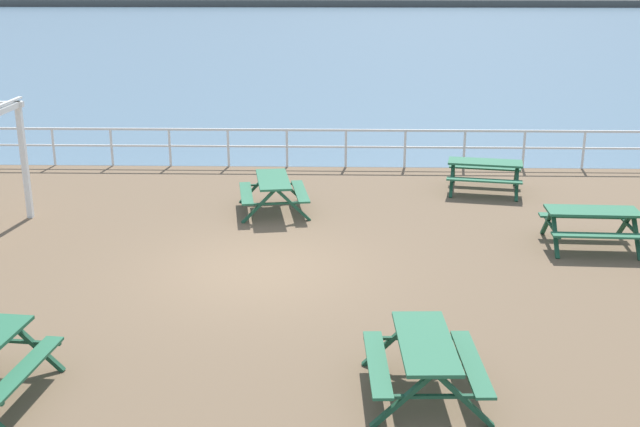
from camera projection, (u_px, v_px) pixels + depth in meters
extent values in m
cube|color=brown|center=(260.00, 274.00, 14.64)|extent=(30.00, 24.00, 0.20)
cube|color=slate|center=(323.00, 33.00, 64.84)|extent=(142.00, 90.00, 0.01)
cube|color=#4C4C47|center=(330.00, 6.00, 105.79)|extent=(142.00, 6.00, 1.80)
cube|color=white|center=(287.00, 130.00, 21.67)|extent=(23.00, 0.06, 0.06)
cube|color=white|center=(287.00, 147.00, 21.81)|extent=(23.00, 0.05, 0.05)
cylinder|color=white|center=(54.00, 147.00, 21.99)|extent=(0.07, 0.07, 1.05)
cylinder|color=white|center=(112.00, 147.00, 21.95)|extent=(0.07, 0.07, 1.05)
cylinder|color=white|center=(170.00, 148.00, 21.91)|extent=(0.07, 0.07, 1.05)
cylinder|color=white|center=(228.00, 148.00, 21.87)|extent=(0.07, 0.07, 1.05)
cylinder|color=white|center=(287.00, 148.00, 21.83)|extent=(0.07, 0.07, 1.05)
cylinder|color=white|center=(346.00, 149.00, 21.79)|extent=(0.07, 0.07, 1.05)
cylinder|color=white|center=(405.00, 149.00, 21.75)|extent=(0.07, 0.07, 1.05)
cylinder|color=white|center=(464.00, 149.00, 21.71)|extent=(0.07, 0.07, 1.05)
cylinder|color=white|center=(524.00, 150.00, 21.67)|extent=(0.07, 0.07, 1.05)
cylinder|color=white|center=(583.00, 150.00, 21.63)|extent=(0.07, 0.07, 1.05)
cube|color=#286B47|center=(485.00, 162.00, 19.37)|extent=(1.90, 1.02, 0.05)
cube|color=#286B47|center=(485.00, 168.00, 20.04)|extent=(1.82, 0.58, 0.04)
cube|color=#286B47|center=(484.00, 180.00, 18.88)|extent=(1.82, 0.58, 0.04)
cube|color=#1E5035|center=(516.00, 175.00, 19.68)|extent=(0.22, 0.79, 0.79)
cube|color=#1E5035|center=(517.00, 183.00, 18.98)|extent=(0.22, 0.79, 0.79)
cube|color=#1E5035|center=(517.00, 177.00, 19.32)|extent=(0.33, 1.49, 0.04)
cube|color=#1E5035|center=(453.00, 172.00, 19.99)|extent=(0.22, 0.79, 0.79)
cube|color=#1E5035|center=(452.00, 179.00, 19.29)|extent=(0.22, 0.79, 0.79)
cube|color=#1E5035|center=(453.00, 174.00, 19.62)|extent=(0.33, 1.49, 0.04)
cube|color=#286B47|center=(273.00, 180.00, 17.81)|extent=(0.97, 1.89, 0.05)
cube|color=#286B47|center=(246.00, 193.00, 17.83)|extent=(0.53, 1.82, 0.04)
cube|color=#286B47|center=(300.00, 191.00, 17.98)|extent=(0.53, 1.82, 0.04)
cube|color=#1E5035|center=(255.00, 187.00, 18.62)|extent=(0.80, 0.20, 0.79)
cube|color=#1E5035|center=(287.00, 186.00, 18.71)|extent=(0.80, 0.20, 0.79)
cube|color=#1E5035|center=(271.00, 185.00, 18.65)|extent=(1.49, 0.29, 0.04)
cube|color=#1E5035|center=(259.00, 206.00, 17.14)|extent=(0.80, 0.20, 0.79)
cube|color=#1E5035|center=(293.00, 205.00, 17.23)|extent=(0.80, 0.20, 0.79)
cube|color=#1E5035|center=(276.00, 203.00, 17.17)|extent=(1.49, 0.29, 0.04)
cube|color=#286B47|center=(593.00, 211.00, 15.55)|extent=(1.83, 0.78, 0.05)
cube|color=#286B47|center=(583.00, 216.00, 16.23)|extent=(1.81, 0.34, 0.04)
cube|color=#286B47|center=(600.00, 236.00, 15.05)|extent=(1.81, 0.34, 0.04)
cube|color=#1E5035|center=(625.00, 224.00, 15.97)|extent=(0.11, 0.80, 0.79)
cube|color=#1E5035|center=(637.00, 236.00, 15.26)|extent=(0.11, 0.80, 0.79)
cube|color=#1E5035|center=(631.00, 228.00, 15.60)|extent=(0.12, 1.50, 0.04)
cube|color=#1E5035|center=(547.00, 222.00, 16.07)|extent=(0.11, 0.80, 0.79)
cube|color=#1E5035|center=(555.00, 234.00, 15.36)|extent=(0.11, 0.80, 0.79)
cube|color=#1E5035|center=(551.00, 226.00, 15.70)|extent=(0.12, 1.50, 0.04)
cube|color=#286B47|center=(24.00, 369.00, 10.09)|extent=(0.44, 1.82, 0.04)
cube|color=#1E5035|center=(35.00, 345.00, 10.88)|extent=(0.80, 0.16, 0.79)
cube|color=#1E5035|center=(9.00, 341.00, 10.91)|extent=(1.50, 0.21, 0.04)
cube|color=#286B47|center=(426.00, 342.00, 10.15)|extent=(0.77, 1.82, 0.05)
cube|color=#286B47|center=(377.00, 363.00, 10.24)|extent=(0.33, 1.81, 0.04)
cube|color=#286B47|center=(472.00, 363.00, 10.25)|extent=(0.33, 1.81, 0.04)
cube|color=#1E5035|center=(390.00, 341.00, 11.01)|extent=(0.79, 0.11, 0.79)
cube|color=#1E5035|center=(443.00, 341.00, 11.02)|extent=(0.79, 0.11, 0.79)
cube|color=#1E5035|center=(417.00, 338.00, 11.00)|extent=(1.50, 0.12, 0.04)
cube|color=#1E5035|center=(403.00, 400.00, 9.52)|extent=(0.79, 0.11, 0.79)
cube|color=#1E5035|center=(464.00, 399.00, 9.53)|extent=(0.79, 0.11, 0.79)
cube|color=#1E5035|center=(433.00, 396.00, 9.51)|extent=(1.50, 0.12, 0.04)
cube|color=white|center=(25.00, 163.00, 17.21)|extent=(0.12, 0.12, 2.50)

